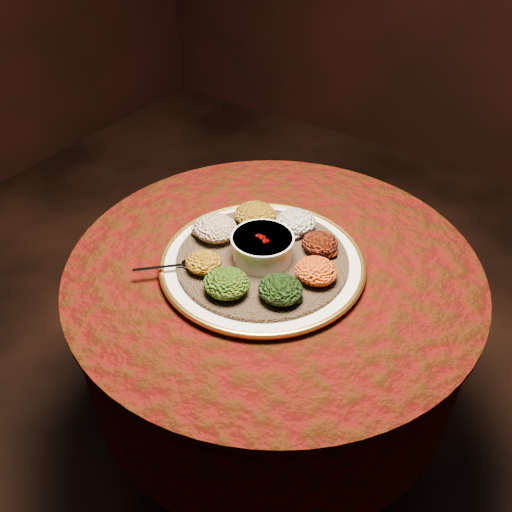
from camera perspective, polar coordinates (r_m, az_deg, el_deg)
The scene contains 13 objects.
table at distance 1.44m, azimuth 1.63°, elevation -6.34°, with size 0.96×0.96×0.73m.
platter at distance 1.30m, azimuth 0.63°, elevation -0.73°, with size 0.54×0.54×0.02m.
injera at distance 1.29m, azimuth 0.64°, elevation -0.36°, with size 0.39×0.39×0.01m, color brown.
stew_bowl at distance 1.27m, azimuth 0.65°, elevation 1.01°, with size 0.14×0.14×0.06m.
spoon at distance 1.27m, azimuth -7.18°, elevation -0.86°, with size 0.11×0.10×0.01m.
portion_ayib at distance 1.36m, azimuth 4.02°, elevation 3.45°, with size 0.10×0.09×0.05m, color white.
portion_kitfo at distance 1.31m, azimuth 6.42°, elevation 1.30°, with size 0.08×0.08×0.04m, color black.
portion_tikil at distance 1.23m, azimuth 6.04°, elevation -1.49°, with size 0.09×0.09×0.04m, color #C59210.
portion_gomen at distance 1.18m, azimuth 2.45°, elevation -3.35°, with size 0.09×0.09×0.05m, color black.
portion_mixveg at distance 1.19m, azimuth -2.95°, elevation -2.71°, with size 0.10×0.09×0.05m, color maroon.
portion_kik at distance 1.25m, azimuth -5.26°, elevation -0.64°, with size 0.08×0.08×0.04m, color #A8740E.
portion_timatim at distance 1.34m, azimuth -4.08°, elevation 2.79°, with size 0.10×0.10×0.05m, color maroon.
portion_shiro at distance 1.38m, azimuth -0.07°, elevation 4.14°, with size 0.10×0.10×0.05m, color #885E10.
Camera 1 is at (0.53, -0.86, 1.58)m, focal length 40.00 mm.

